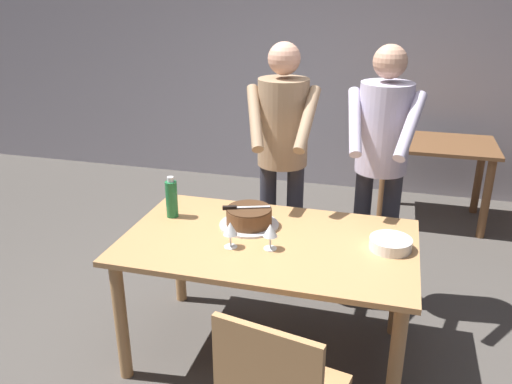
# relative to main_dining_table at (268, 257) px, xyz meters

# --- Properties ---
(ground_plane) EXTENTS (14.00, 14.00, 0.00)m
(ground_plane) POSITION_rel_main_dining_table_xyz_m (0.00, 0.00, -0.64)
(ground_plane) COLOR #4C4742
(back_wall) EXTENTS (10.00, 0.12, 2.70)m
(back_wall) POSITION_rel_main_dining_table_xyz_m (0.00, 2.94, 0.71)
(back_wall) COLOR #ADA8B2
(back_wall) RESTS_ON ground_plane
(main_dining_table) EXTENTS (1.58, 0.94, 0.75)m
(main_dining_table) POSITION_rel_main_dining_table_xyz_m (0.00, 0.00, 0.00)
(main_dining_table) COLOR tan
(main_dining_table) RESTS_ON ground_plane
(cake_on_platter) EXTENTS (0.34, 0.34, 0.11)m
(cake_on_platter) POSITION_rel_main_dining_table_xyz_m (-0.15, 0.14, 0.16)
(cake_on_platter) COLOR silver
(cake_on_platter) RESTS_ON main_dining_table
(cake_knife) EXTENTS (0.26, 0.11, 0.02)m
(cake_knife) POSITION_rel_main_dining_table_xyz_m (-0.22, 0.12, 0.22)
(cake_knife) COLOR silver
(cake_knife) RESTS_ON cake_on_platter
(plate_stack) EXTENTS (0.22, 0.22, 0.06)m
(plate_stack) POSITION_rel_main_dining_table_xyz_m (0.64, 0.06, 0.14)
(plate_stack) COLOR white
(plate_stack) RESTS_ON main_dining_table
(wine_glass_near) EXTENTS (0.08, 0.08, 0.14)m
(wine_glass_near) POSITION_rel_main_dining_table_xyz_m (-0.17, -0.14, 0.21)
(wine_glass_near) COLOR silver
(wine_glass_near) RESTS_ON main_dining_table
(wine_glass_far) EXTENTS (0.08, 0.08, 0.14)m
(wine_glass_far) POSITION_rel_main_dining_table_xyz_m (0.03, -0.10, 0.21)
(wine_glass_far) COLOR silver
(wine_glass_far) RESTS_ON main_dining_table
(water_bottle) EXTENTS (0.07, 0.07, 0.25)m
(water_bottle) POSITION_rel_main_dining_table_xyz_m (-0.63, 0.15, 0.22)
(water_bottle) COLOR #1E6B38
(water_bottle) RESTS_ON main_dining_table
(person_cutting_cake) EXTENTS (0.46, 0.57, 1.72)m
(person_cutting_cake) POSITION_rel_main_dining_table_xyz_m (-0.08, 0.68, 0.43)
(person_cutting_cake) COLOR #2D2D38
(person_cutting_cake) RESTS_ON ground_plane
(person_standing_beside) EXTENTS (0.47, 0.56, 1.72)m
(person_standing_beside) POSITION_rel_main_dining_table_xyz_m (0.54, 0.71, 0.43)
(person_standing_beside) COLOR #2D2D38
(person_standing_beside) RESTS_ON ground_plane
(background_table) EXTENTS (1.00, 0.70, 0.74)m
(background_table) POSITION_rel_main_dining_table_xyz_m (0.98, 2.24, -0.07)
(background_table) COLOR brown
(background_table) RESTS_ON ground_plane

